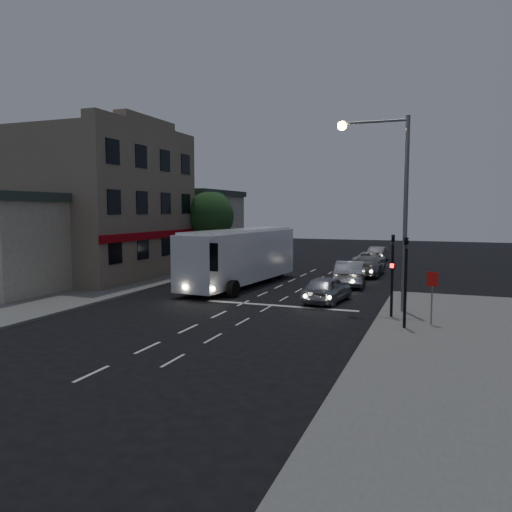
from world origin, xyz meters
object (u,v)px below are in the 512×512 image
at_px(car_extra, 378,254).
at_px(traffic_signal_main, 392,265).
at_px(car_sedan_b, 368,266).
at_px(regulatory_sign, 432,289).
at_px(tour_bus, 241,255).
at_px(car_sedan_a, 350,273).
at_px(streetlight, 391,191).
at_px(traffic_signal_side, 406,271).
at_px(car_sedan_c, 369,260).
at_px(street_tree, 209,214).
at_px(car_suv, 327,289).

xyz_separation_m(car_extra, traffic_signal_main, (3.62, -25.64, 1.73)).
xyz_separation_m(car_sedan_b, regulatory_sign, (4.77, -15.56, 0.86)).
height_order(tour_bus, car_extra, tour_bus).
bearing_deg(car_extra, regulatory_sign, 104.89).
distance_m(car_sedan_a, streetlight, 9.79).
bearing_deg(traffic_signal_side, car_sedan_a, 110.23).
height_order(tour_bus, traffic_signal_main, traffic_signal_main).
bearing_deg(streetlight, traffic_signal_main, -79.80).
distance_m(car_sedan_c, car_extra, 5.85).
relative_size(car_extra, traffic_signal_main, 1.02).
distance_m(car_sedan_b, streetlight, 14.32).
xyz_separation_m(car_sedan_b, car_sedan_c, (-0.58, 5.25, -0.06)).
distance_m(car_sedan_a, car_sedan_b, 5.30).
relative_size(car_sedan_a, street_tree, 0.78).
distance_m(tour_bus, regulatory_sign, 13.99).
xyz_separation_m(tour_bus, car_sedan_a, (6.52, 2.54, -1.16)).
relative_size(car_sedan_b, car_sedan_c, 1.04).
relative_size(car_sedan_a, streetlight, 0.54).
distance_m(car_sedan_a, regulatory_sign, 11.51).
relative_size(car_suv, car_sedan_c, 0.86).
relative_size(car_sedan_c, traffic_signal_main, 1.19).
relative_size(car_sedan_c, streetlight, 0.54).
height_order(streetlight, street_tree, streetlight).
relative_size(car_sedan_a, car_extra, 1.16).
bearing_deg(traffic_signal_main, car_sedan_a, 110.38).
distance_m(car_sedan_b, street_tree, 13.28).
xyz_separation_m(car_sedan_c, traffic_signal_main, (3.65, -19.79, 1.74)).
relative_size(tour_bus, car_extra, 2.85).
bearing_deg(traffic_signal_side, car_extra, 98.88).
relative_size(car_suv, car_sedan_a, 0.86).
distance_m(car_extra, streetlight, 24.96).
xyz_separation_m(car_sedan_a, car_sedan_c, (-0.21, 10.53, -0.12)).
relative_size(traffic_signal_side, street_tree, 0.66).
relative_size(car_extra, traffic_signal_side, 1.02).
distance_m(car_suv, traffic_signal_main, 4.98).
bearing_deg(tour_bus, car_sedan_a, 26.57).
bearing_deg(traffic_signal_main, regulatory_sign, -30.84).
xyz_separation_m(car_sedan_c, car_extra, (0.03, 5.85, 0.01)).
xyz_separation_m(tour_bus, car_suv, (6.39, -3.69, -1.24)).
bearing_deg(car_sedan_a, street_tree, -28.12).
relative_size(tour_bus, car_suv, 2.85).
bearing_deg(car_suv, traffic_signal_side, 137.77).
relative_size(car_sedan_a, traffic_signal_side, 1.19).
bearing_deg(car_sedan_b, streetlight, 102.92).
relative_size(car_sedan_c, regulatory_sign, 2.22).
bearing_deg(car_sedan_c, regulatory_sign, 106.17).
bearing_deg(car_sedan_b, traffic_signal_main, 102.74).
bearing_deg(traffic_signal_main, tour_bus, 146.02).
distance_m(car_suv, street_tree, 17.03).
xyz_separation_m(tour_bus, traffic_signal_main, (9.96, -6.71, 0.46)).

